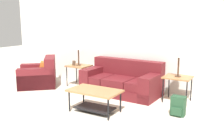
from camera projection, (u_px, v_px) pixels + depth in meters
wall_back at (147, 40)px, 6.28m from camera, size 9.16×0.06×2.60m
couch at (122, 82)px, 6.18m from camera, size 1.95×1.00×0.82m
armchair at (39, 76)px, 6.88m from camera, size 1.37×1.37×0.80m
coffee_table at (95, 96)px, 4.92m from camera, size 1.03×0.59×0.45m
side_table_left at (79, 67)px, 6.85m from camera, size 0.60×0.51×0.58m
side_table_right at (178, 79)px, 5.50m from camera, size 0.60×0.51×0.58m
table_lamp_left at (78, 46)px, 6.74m from camera, size 0.25×0.25×0.66m
table_lamp_right at (179, 53)px, 5.39m from camera, size 0.25×0.25×0.66m
backpack at (178, 106)px, 4.76m from camera, size 0.26×0.26×0.38m
picture_frame at (74, 63)px, 6.82m from camera, size 0.10×0.04×0.13m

